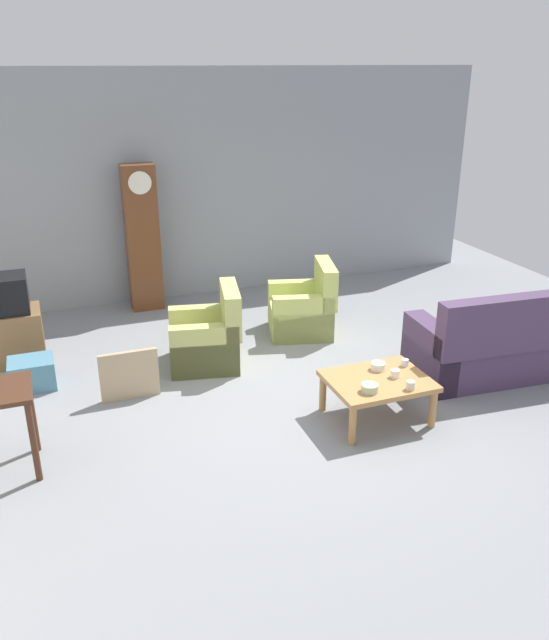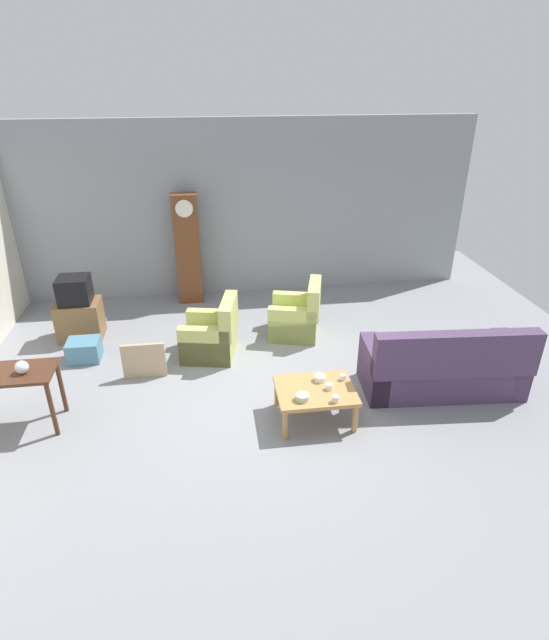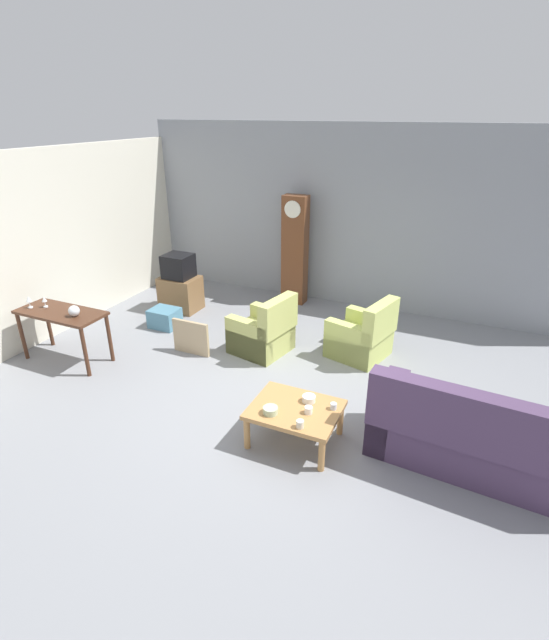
# 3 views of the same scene
# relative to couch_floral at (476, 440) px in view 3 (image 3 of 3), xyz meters

# --- Properties ---
(ground_plane) EXTENTS (10.40, 10.40, 0.00)m
(ground_plane) POSITION_rel_couch_floral_xyz_m (-2.25, 0.28, -0.35)
(ground_plane) COLOR gray
(garage_door_wall) EXTENTS (8.40, 0.16, 3.20)m
(garage_door_wall) POSITION_rel_couch_floral_xyz_m (-2.25, 3.88, 1.25)
(garage_door_wall) COLOR gray
(garage_door_wall) RESTS_ON ground_plane
(pegboard_wall_left) EXTENTS (0.12, 6.40, 2.88)m
(pegboard_wall_left) POSITION_rel_couch_floral_xyz_m (-6.45, 0.68, 1.09)
(pegboard_wall_left) COLOR silver
(pegboard_wall_left) RESTS_ON ground_plane
(couch_floral) EXTENTS (2.16, 1.03, 1.04)m
(couch_floral) POSITION_rel_couch_floral_xyz_m (0.00, 0.00, 0.00)
(couch_floral) COLOR #4C3856
(couch_floral) RESTS_ON ground_plane
(armchair_olive_near) EXTENTS (0.93, 0.90, 0.92)m
(armchair_olive_near) POSITION_rel_couch_floral_xyz_m (-3.04, 1.40, -0.05)
(armchair_olive_near) COLOR #B7BC66
(armchair_olive_near) RESTS_ON ground_plane
(armchair_olive_far) EXTENTS (0.96, 0.94, 0.92)m
(armchair_olive_far) POSITION_rel_couch_floral_xyz_m (-1.65, 1.87, -0.05)
(armchair_olive_far) COLOR #C0CD69
(armchair_olive_far) RESTS_ON ground_plane
(coffee_table_wood) EXTENTS (0.96, 0.76, 0.44)m
(coffee_table_wood) POSITION_rel_couch_floral_xyz_m (-1.83, -0.35, 0.02)
(coffee_table_wood) COLOR #B27F47
(coffee_table_wood) RESTS_ON ground_plane
(console_table_dark) EXTENTS (1.30, 0.56, 0.78)m
(console_table_dark) POSITION_rel_couch_floral_xyz_m (-5.56, -0.01, 0.31)
(console_table_dark) COLOR #472819
(console_table_dark) RESTS_ON ground_plane
(grandfather_clock) EXTENTS (0.44, 0.30, 2.01)m
(grandfather_clock) POSITION_rel_couch_floral_xyz_m (-3.38, 3.47, 0.66)
(grandfather_clock) COLOR brown
(grandfather_clock) RESTS_ON ground_plane
(tv_stand_cabinet) EXTENTS (0.68, 0.52, 0.62)m
(tv_stand_cabinet) POSITION_rel_couch_floral_xyz_m (-5.14, 2.27, -0.04)
(tv_stand_cabinet) COLOR brown
(tv_stand_cabinet) RESTS_ON ground_plane
(tv_crt) EXTENTS (0.48, 0.44, 0.42)m
(tv_crt) POSITION_rel_couch_floral_xyz_m (-5.14, 2.27, 0.48)
(tv_crt) COLOR black
(tv_crt) RESTS_ON tv_stand_cabinet
(framed_picture_leaning) EXTENTS (0.60, 0.05, 0.53)m
(framed_picture_leaning) POSITION_rel_couch_floral_xyz_m (-4.01, 0.90, -0.09)
(framed_picture_leaning) COLOR tan
(framed_picture_leaning) RESTS_ON ground_plane
(storage_box_blue) EXTENTS (0.47, 0.39, 0.32)m
(storage_box_blue) POSITION_rel_couch_floral_xyz_m (-4.96, 1.52, -0.19)
(storage_box_blue) COLOR teal
(storage_box_blue) RESTS_ON ground_plane
(glass_dome_cloche) EXTENTS (0.15, 0.15, 0.15)m
(glass_dome_cloche) POSITION_rel_couch_floral_xyz_m (-5.24, -0.04, 0.50)
(glass_dome_cloche) COLOR silver
(glass_dome_cloche) RESTS_ON console_table_dark
(cup_white_porcelain) EXTENTS (0.09, 0.09, 0.08)m
(cup_white_porcelain) POSITION_rel_couch_floral_xyz_m (-1.66, -0.38, 0.12)
(cup_white_porcelain) COLOR white
(cup_white_porcelain) RESTS_ON coffee_table_wood
(cup_blue_rimmed) EXTENTS (0.07, 0.07, 0.07)m
(cup_blue_rimmed) POSITION_rel_couch_floral_xyz_m (-1.44, -0.20, 0.12)
(cup_blue_rimmed) COLOR silver
(cup_blue_rimmed) RESTS_ON coffee_table_wood
(cup_cream_tall) EXTENTS (0.08, 0.08, 0.08)m
(cup_cream_tall) POSITION_rel_couch_floral_xyz_m (-1.65, -0.65, 0.13)
(cup_cream_tall) COLOR beige
(cup_cream_tall) RESTS_ON coffee_table_wood
(bowl_white_stacked) EXTENTS (0.15, 0.15, 0.07)m
(bowl_white_stacked) POSITION_rel_couch_floral_xyz_m (-1.73, -0.18, 0.12)
(bowl_white_stacked) COLOR white
(bowl_white_stacked) RESTS_ON coffee_table_wood
(bowl_shallow_green) EXTENTS (0.16, 0.16, 0.07)m
(bowl_shallow_green) POSITION_rel_couch_floral_xyz_m (-2.03, -0.55, 0.12)
(bowl_shallow_green) COLOR #B2C69E
(bowl_shallow_green) RESTS_ON coffee_table_wood
(wine_glass_tall) EXTENTS (0.08, 0.08, 0.18)m
(wine_glass_tall) POSITION_rel_couch_floral_xyz_m (-6.05, -0.09, 0.54)
(wine_glass_tall) COLOR silver
(wine_glass_tall) RESTS_ON console_table_dark
(wine_glass_mid) EXTENTS (0.07, 0.07, 0.17)m
(wine_glass_mid) POSITION_rel_couch_floral_xyz_m (-5.86, 0.02, 0.53)
(wine_glass_mid) COLOR silver
(wine_glass_mid) RESTS_ON console_table_dark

